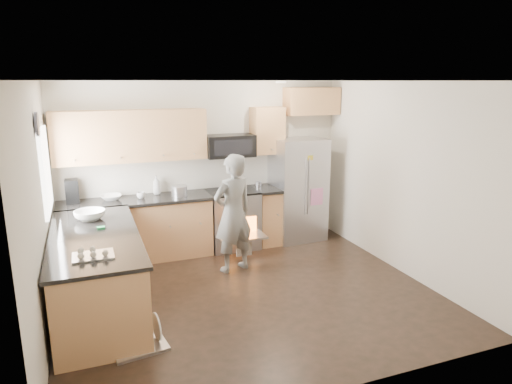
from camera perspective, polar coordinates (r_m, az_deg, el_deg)
name	(u,v)px	position (r m, az deg, el deg)	size (l,w,h in m)	color
ground	(248,294)	(5.86, -0.98, -12.63)	(4.50, 4.50, 0.00)	black
room_shell	(244,162)	(5.34, -1.48, 3.73)	(4.54, 4.04, 2.62)	silver
back_cabinet_run	(172,193)	(6.99, -10.46, -0.06)	(4.45, 0.64, 2.50)	#BA814A
peninsula	(97,272)	(5.61, -19.22, -9.45)	(0.96, 2.36, 1.04)	#BA814A
stove_range	(232,206)	(7.23, -2.97, -1.75)	(0.76, 0.97, 1.79)	#B7B7BC
refrigerator	(298,189)	(7.61, 5.26, 0.32)	(0.86, 0.68, 1.69)	#B7B7BC
person	(233,213)	(6.28, -2.87, -2.70)	(0.60, 0.40, 1.66)	gray
dish_rack	(139,340)	(4.92, -14.44, -17.44)	(0.57, 0.48, 0.32)	#B7B7BC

